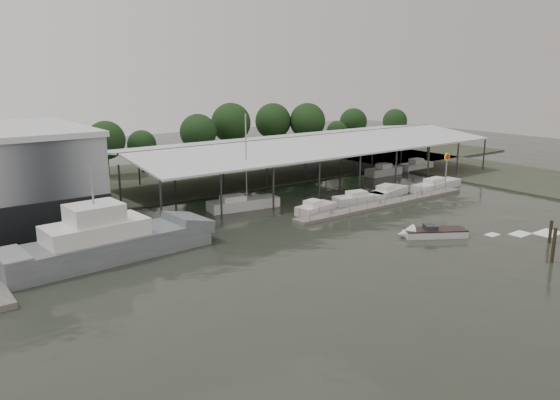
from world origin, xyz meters
TOP-DOWN VIEW (x-y plane):
  - ground at (0.00, 0.00)m, footprint 200.00×200.00m
  - land_strip_far at (0.00, 42.00)m, footprint 140.00×30.00m
  - land_strip_east at (45.00, 10.00)m, footprint 20.00×60.00m
  - covered_boat_shed at (17.00, 28.00)m, footprint 58.24×24.00m
  - floating_dock at (15.00, 10.00)m, footprint 28.00×2.00m
  - shell_fuel_sign at (27.00, 9.99)m, footprint 1.10×0.18m
  - distant_commercial_buildings at (59.03, 44.69)m, footprint 22.00×8.00m
  - grey_trawler at (-19.30, 11.58)m, footprint 19.47×6.20m
  - white_sailboat at (-0.09, 19.38)m, footprint 9.05×3.81m
  - speedboat_underway at (8.81, -1.62)m, footprint 16.08×10.51m
  - moored_cruiser_0 at (5.65, 12.38)m, footprint 5.60×3.08m
  - moored_cruiser_1 at (13.24, 12.83)m, footprint 7.11×3.41m
  - moored_cruiser_2 at (18.99, 13.15)m, footprint 7.70×3.92m
  - moored_cruiser_3 at (28.03, 12.24)m, footprint 9.48×2.92m
  - horizon_tree_line at (24.07, 48.29)m, footprint 70.47×10.62m

SIDE VIEW (x-z plane):
  - ground at x=0.00m, z-range 0.00..0.00m
  - land_strip_far at x=0.00m, z-range -0.05..0.25m
  - land_strip_east at x=45.00m, z-range -0.05..0.25m
  - floating_dock at x=15.00m, z-range -0.50..0.90m
  - speedboat_underway at x=8.81m, z-range -0.61..1.39m
  - moored_cruiser_0 at x=5.65m, z-range -0.24..1.46m
  - moored_cruiser_1 at x=13.24m, z-range -0.24..1.46m
  - moored_cruiser_2 at x=18.99m, z-range -0.24..1.46m
  - moored_cruiser_3 at x=28.03m, z-range -0.24..1.46m
  - white_sailboat at x=-0.09m, z-range -5.20..6.49m
  - grey_trawler at x=-19.30m, z-range -2.84..6.00m
  - distant_commercial_buildings at x=59.03m, z-range -0.16..3.84m
  - shell_fuel_sign at x=27.00m, z-range 1.15..6.70m
  - covered_boat_shed at x=17.00m, z-range 2.65..9.61m
  - horizon_tree_line at x=24.07m, z-range 0.92..11.68m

